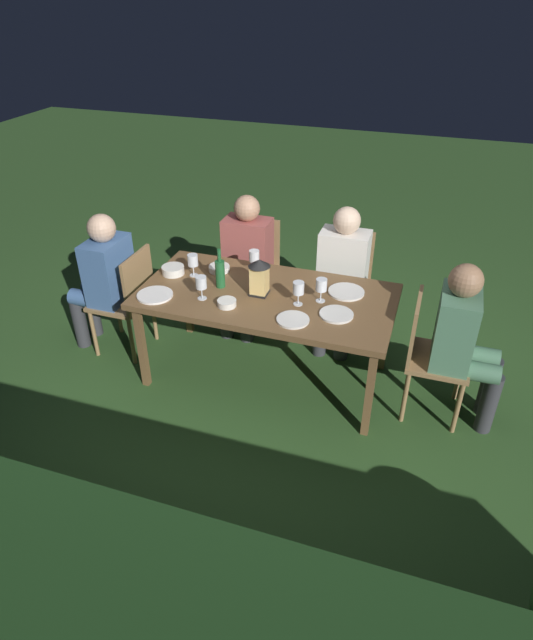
{
  "coord_description": "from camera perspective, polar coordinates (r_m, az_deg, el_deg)",
  "views": [
    {
      "loc": [
        -1.04,
        3.12,
        2.6
      ],
      "look_at": [
        0.0,
        0.0,
        0.51
      ],
      "focal_mm": 30.37,
      "sensor_mm": 36.0,
      "label": 1
    }
  ],
  "objects": [
    {
      "name": "ground_plane",
      "position": [
        4.19,
        0.0,
        -5.84
      ],
      "size": [
        16.0,
        16.0,
        0.0
      ],
      "primitive_type": "plane",
      "color": "#2D5123"
    },
    {
      "name": "dining_table",
      "position": [
        3.81,
        0.0,
        2.07
      ],
      "size": [
        1.78,
        0.9,
        0.72
      ],
      "color": "brown",
      "rests_on": "ground"
    },
    {
      "name": "chair_head_near",
      "position": [
        3.77,
        16.71,
        -3.2
      ],
      "size": [
        0.4,
        0.42,
        0.87
      ],
      "color": "#937047",
      "rests_on": "ground"
    },
    {
      "name": "person_in_green",
      "position": [
        3.69,
        20.07,
        -1.8
      ],
      "size": [
        0.48,
        0.38,
        1.15
      ],
      "color": "#4C7A5B",
      "rests_on": "ground"
    },
    {
      "name": "chair_head_far",
      "position": [
        4.35,
        -14.4,
        2.34
      ],
      "size": [
        0.4,
        0.42,
        0.87
      ],
      "color": "#937047",
      "rests_on": "ground"
    },
    {
      "name": "person_in_blue",
      "position": [
        4.38,
        -16.86,
        4.43
      ],
      "size": [
        0.48,
        0.38,
        1.15
      ],
      "color": "#426699",
      "rests_on": "ground"
    },
    {
      "name": "chair_side_left_a",
      "position": [
        4.53,
        8.23,
        4.37
      ],
      "size": [
        0.42,
        0.4,
        0.87
      ],
      "color": "#937047",
      "rests_on": "ground"
    },
    {
      "name": "person_in_cream",
      "position": [
        4.29,
        7.87,
        4.99
      ],
      "size": [
        0.38,
        0.47,
        1.15
      ],
      "color": "white",
      "rests_on": "ground"
    },
    {
      "name": "chair_side_left_b",
      "position": [
        4.71,
        -1.39,
        5.86
      ],
      "size": [
        0.42,
        0.4,
        0.87
      ],
      "color": "#937047",
      "rests_on": "ground"
    },
    {
      "name": "person_in_rust",
      "position": [
        4.48,
        -2.26,
        6.53
      ],
      "size": [
        0.38,
        0.47,
        1.15
      ],
      "color": "#9E4C47",
      "rests_on": "ground"
    },
    {
      "name": "lantern_centerpiece",
      "position": [
        3.72,
        -0.76,
        4.76
      ],
      "size": [
        0.15,
        0.15,
        0.27
      ],
      "color": "black",
      "rests_on": "dining_table"
    },
    {
      "name": "green_bottle_on_table",
      "position": [
        3.85,
        -4.89,
        5.01
      ],
      "size": [
        0.07,
        0.07,
        0.29
      ],
      "color": "#1E5B2D",
      "rests_on": "dining_table"
    },
    {
      "name": "wine_glass_a",
      "position": [
        4.01,
        -7.77,
        6.15
      ],
      "size": [
        0.08,
        0.08,
        0.17
      ],
      "color": "silver",
      "rests_on": "dining_table"
    },
    {
      "name": "wine_glass_b",
      "position": [
        4.04,
        -1.3,
        6.65
      ],
      "size": [
        0.08,
        0.08,
        0.17
      ],
      "color": "silver",
      "rests_on": "dining_table"
    },
    {
      "name": "wine_glass_c",
      "position": [
        3.7,
        -6.9,
        3.84
      ],
      "size": [
        0.08,
        0.08,
        0.17
      ],
      "color": "silver",
      "rests_on": "dining_table"
    },
    {
      "name": "wine_glass_d",
      "position": [
        3.66,
        5.8,
        3.59
      ],
      "size": [
        0.08,
        0.08,
        0.17
      ],
      "color": "silver",
      "rests_on": "dining_table"
    },
    {
      "name": "wine_glass_e",
      "position": [
        3.61,
        3.39,
        3.27
      ],
      "size": [
        0.08,
        0.08,
        0.17
      ],
      "color": "silver",
      "rests_on": "dining_table"
    },
    {
      "name": "plate_a",
      "position": [
        3.57,
        7.37,
        0.6
      ],
      "size": [
        0.22,
        0.22,
        0.01
      ],
      "primitive_type": "cylinder",
      "color": "silver",
      "rests_on": "dining_table"
    },
    {
      "name": "plate_b",
      "position": [
        3.84,
        8.4,
        2.95
      ],
      "size": [
        0.25,
        0.25,
        0.01
      ],
      "primitive_type": "cylinder",
      "color": "silver",
      "rests_on": "dining_table"
    },
    {
      "name": "plate_c",
      "position": [
        3.83,
        -11.68,
        2.59
      ],
      "size": [
        0.25,
        0.25,
        0.01
      ],
      "primitive_type": "cylinder",
      "color": "white",
      "rests_on": "dining_table"
    },
    {
      "name": "plate_d",
      "position": [
        3.49,
        2.8,
        0.03
      ],
      "size": [
        0.21,
        0.21,
        0.01
      ],
      "primitive_type": "cylinder",
      "color": "silver",
      "rests_on": "dining_table"
    },
    {
      "name": "bowl_olives",
      "position": [
        3.64,
        -4.21,
        1.82
      ],
      "size": [
        0.13,
        0.13,
        0.04
      ],
      "color": "silver",
      "rests_on": "dining_table"
    },
    {
      "name": "bowl_bread",
      "position": [
        4.1,
        -5.01,
        5.47
      ],
      "size": [
        0.16,
        0.16,
        0.04
      ],
      "color": "silver",
      "rests_on": "dining_table"
    },
    {
      "name": "bowl_salad",
      "position": [
        4.1,
        -9.82,
        5.23
      ],
      "size": [
        0.17,
        0.17,
        0.06
      ],
      "color": "silver",
      "rests_on": "dining_table"
    }
  ]
}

